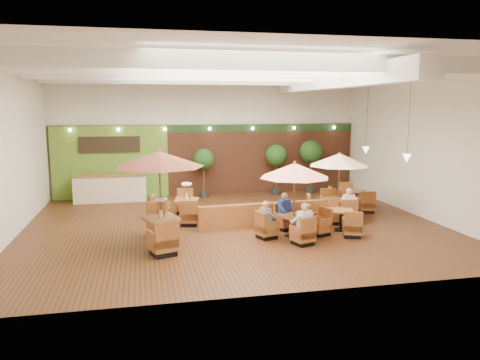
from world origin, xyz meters
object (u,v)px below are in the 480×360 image
object	(u,v)px
table_5	(350,200)
table_4	(334,221)
service_counter	(110,188)
table_1	(294,185)
diner_0	(303,219)
table_3	(180,207)
diner_4	(348,202)
diner_3	(348,202)
topiary_2	(311,154)
booth_divider	(282,214)
topiary_1	(276,157)
table_2	(338,170)
diner_1	(285,208)
topiary_0	(204,161)
diner_2	(267,215)
table_0	(160,173)

from	to	relation	value
table_5	table_4	bearing A→B (deg)	-111.21
service_counter	table_1	size ratio (longest dim) A/B	1.22
service_counter	diner_0	xyz separation A→B (m)	(5.94, -7.71, 0.19)
table_3	diner_4	world-z (taller)	table_3
table_3	table_5	world-z (taller)	table_3
diner_3	diner_4	size ratio (longest dim) A/B	0.95
table_5	topiary_2	size ratio (longest dim) A/B	0.97
booth_divider	topiary_1	bearing A→B (deg)	71.39
booth_divider	table_3	xyz separation A→B (m)	(-3.35, 1.54, 0.04)
table_2	diner_1	distance (m)	2.89
booth_divider	topiary_0	xyz separation A→B (m)	(-1.95, 5.56, 1.23)
table_3	diner_3	xyz separation A→B (m)	(5.72, -1.74, 0.29)
table_3	diner_1	xyz separation A→B (m)	(3.29, -2.15, 0.30)
topiary_0	diner_3	world-z (taller)	topiary_0
table_3	diner_2	size ratio (longest dim) A/B	3.52
service_counter	table_2	distance (m)	9.61
table_0	table_1	bearing A→B (deg)	-19.37
booth_divider	diner_4	size ratio (longest dim) A/B	7.41
table_0	table_5	size ratio (longest dim) A/B	1.22
table_0	diner_3	xyz separation A→B (m)	(6.52, 1.25, -1.40)
booth_divider	table_3	distance (m)	3.69
table_1	diner_3	distance (m)	2.89
table_3	diner_3	size ratio (longest dim) A/B	3.43
table_2	diner_0	world-z (taller)	table_2
topiary_0	table_4	bearing A→B (deg)	-62.55
topiary_2	diner_0	distance (m)	8.58
table_1	diner_4	size ratio (longest dim) A/B	3.12
diner_2	table_2	bearing A→B (deg)	100.84
booth_divider	diner_0	bearing A→B (deg)	-95.80
booth_divider	diner_1	distance (m)	0.70
table_0	table_1	size ratio (longest dim) A/B	1.19
table_4	diner_4	bearing A→B (deg)	62.09
topiary_2	service_counter	bearing A→B (deg)	-178.74
topiary_1	diner_0	bearing A→B (deg)	-100.66
service_counter	table_4	world-z (taller)	service_counter
table_5	table_0	bearing A→B (deg)	-143.23
diner_3	table_3	bearing A→B (deg)	174.15
booth_divider	diner_3	bearing A→B (deg)	-8.94
service_counter	diner_2	bearing A→B (deg)	-53.42
topiary_2	diner_1	distance (m)	7.02
booth_divider	table_5	bearing A→B (deg)	25.94
table_1	diner_1	distance (m)	1.25
table_4	diner_4	world-z (taller)	diner_4
service_counter	topiary_1	size ratio (longest dim) A/B	1.30
table_1	table_3	distance (m)	4.62
table_5	diner_2	world-z (taller)	diner_2
table_2	topiary_2	size ratio (longest dim) A/B	1.00
diner_1	diner_4	bearing A→B (deg)	163.70
service_counter	table_2	world-z (taller)	table_2
table_3	topiary_0	distance (m)	4.41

